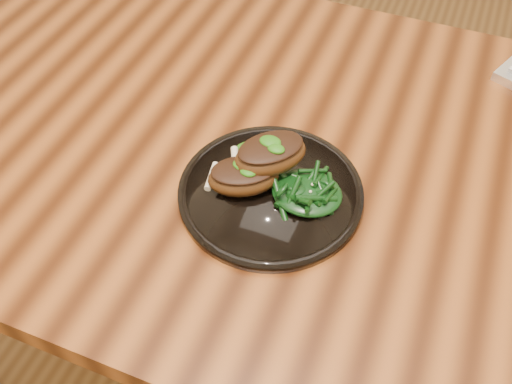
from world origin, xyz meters
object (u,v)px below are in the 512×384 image
at_px(desk, 368,204).
at_px(greens_heap, 307,189).
at_px(lamb_chop_front, 243,176).
at_px(plate, 271,192).

bearing_deg(desk, greens_heap, -125.45).
relative_size(desk, lamb_chop_front, 14.11).
bearing_deg(lamb_chop_front, plate, 13.97).
xyz_separation_m(desk, greens_heap, (-0.07, -0.10, 0.11)).
relative_size(lamb_chop_front, greens_heap, 1.19).
distance_m(lamb_chop_front, greens_heap, 0.09).
bearing_deg(plate, desk, 41.12).
height_order(plate, lamb_chop_front, lamb_chop_front).
distance_m(desk, plate, 0.19).
relative_size(plate, lamb_chop_front, 2.22).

